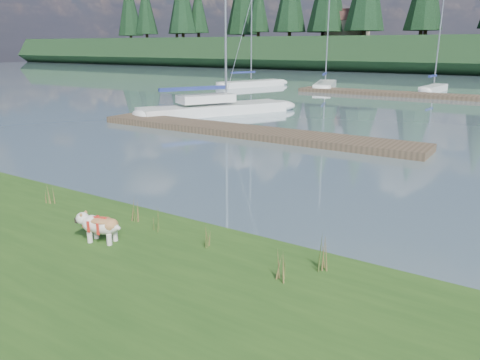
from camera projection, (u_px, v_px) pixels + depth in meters
The scene contains 17 objects.
ground at pixel (433, 98), 36.16m from camera, with size 200.00×200.00×0.00m, color slate.
bulldog at pixel (100, 225), 8.75m from camera, with size 0.92×0.53×0.54m.
sailboat_main at pixel (225, 106), 27.78m from camera, with size 6.49×9.87×14.42m.
dock_near at pixel (246, 131), 21.22m from camera, with size 16.00×2.00×0.30m, color #4C3D2C.
dock_far at pixel (461, 97), 35.08m from camera, with size 26.00×2.20×0.30m, color #4C3D2C.
sailboat_bg_0 at pixel (257, 83), 46.12m from camera, with size 4.33×8.24×11.85m.
sailboat_bg_1 at pixel (326, 84), 44.57m from camera, with size 3.89×8.03×11.83m.
sailboat_bg_2 at pixel (435, 88), 40.82m from camera, with size 1.52×5.76×8.81m.
weed_0 at pixel (133, 210), 9.78m from camera, with size 0.17×0.14×0.61m.
weed_1 at pixel (158, 219), 9.32m from camera, with size 0.17×0.14×0.55m.
weed_2 at pixel (282, 264), 7.35m from camera, with size 0.17×0.14×0.62m.
weed_3 at pixel (50, 195), 10.95m from camera, with size 0.17×0.14×0.49m.
weed_4 at pixel (206, 236), 8.59m from camera, with size 0.17×0.14×0.45m.
weed_5 at pixel (324, 255), 7.62m from camera, with size 0.17×0.14×0.66m.
mud_lip at pixel (147, 222), 10.60m from camera, with size 60.00×0.50×0.14m, color #33281C.
conifer_1 at pixel (259, 4), 86.93m from camera, with size 4.40×4.40×11.30m.
house_0 at pixel (348, 24), 77.88m from camera, with size 6.30×5.30×4.65m.
Camera 1 is at (7.13, -8.81, 3.92)m, focal length 35.00 mm.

